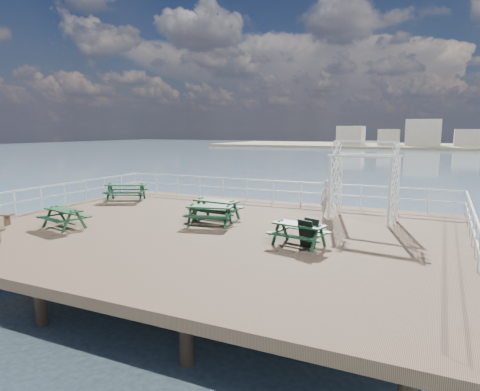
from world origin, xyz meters
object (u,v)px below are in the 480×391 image
object	(u,v)px
picnic_table_c	(210,211)
person	(328,199)
picnic_table_e	(299,230)
picnic_table_b	(216,205)
picnic_table_d	(64,214)
trellis_arbor	(364,185)
picnic_table_a	(126,189)

from	to	relation	value
picnic_table_c	person	size ratio (longest dim) A/B	1.29
picnic_table_c	picnic_table_e	size ratio (longest dim) A/B	1.07
picnic_table_b	picnic_table_c	world-z (taller)	picnic_table_b
picnic_table_d	trellis_arbor	bearing A→B (deg)	45.39
picnic_table_c	trellis_arbor	world-z (taller)	trellis_arbor
picnic_table_a	picnic_table_e	xyz separation A→B (m)	(10.87, -4.61, -0.11)
picnic_table_d	picnic_table_e	xyz separation A→B (m)	(8.81, 1.38, -0.00)
picnic_table_b	picnic_table_a	bearing A→B (deg)	167.30
picnic_table_a	picnic_table_e	bearing A→B (deg)	-48.88
picnic_table_e	trellis_arbor	bearing A→B (deg)	88.06
picnic_table_c	picnic_table_d	xyz separation A→B (m)	(-4.75, -2.80, -0.02)
picnic_table_e	person	xyz separation A→B (m)	(-0.30, 4.89, 0.27)
picnic_table_a	picnic_table_e	world-z (taller)	picnic_table_a
picnic_table_d	person	size ratio (longest dim) A/B	1.23
person	picnic_table_a	bearing A→B (deg)	164.25
picnic_table_d	person	xyz separation A→B (m)	(8.51, 6.28, 0.27)
picnic_table_e	picnic_table_c	bearing A→B (deg)	172.53
picnic_table_a	trellis_arbor	size ratio (longest dim) A/B	0.78
picnic_table_a	picnic_table_d	distance (m)	6.34
picnic_table_e	picnic_table_b	bearing A→B (deg)	162.33
picnic_table_c	picnic_table_e	xyz separation A→B (m)	(4.06, -1.41, -0.03)
picnic_table_b	picnic_table_c	distance (m)	1.06
trellis_arbor	person	bearing A→B (deg)	-175.15
picnic_table_d	trellis_arbor	size ratio (longest dim) A/B	0.60
picnic_table_b	trellis_arbor	xyz separation A→B (m)	(5.51, 2.40, 0.86)
trellis_arbor	person	size ratio (longest dim) A/B	2.06
picnic_table_b	picnic_table_d	xyz separation A→B (m)	(-4.48, -3.83, -0.06)
picnic_table_a	person	world-z (taller)	person
picnic_table_a	person	distance (m)	10.58
picnic_table_e	trellis_arbor	distance (m)	5.06
picnic_table_d	trellis_arbor	distance (m)	11.80
picnic_table_b	picnic_table_d	world-z (taller)	picnic_table_b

